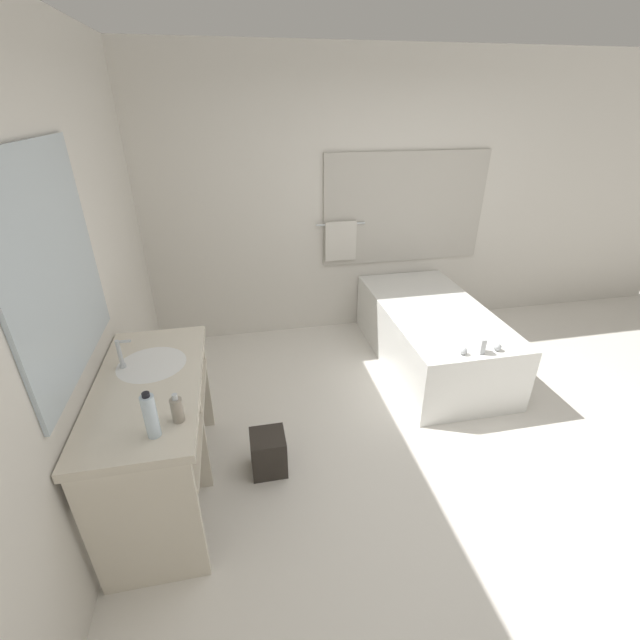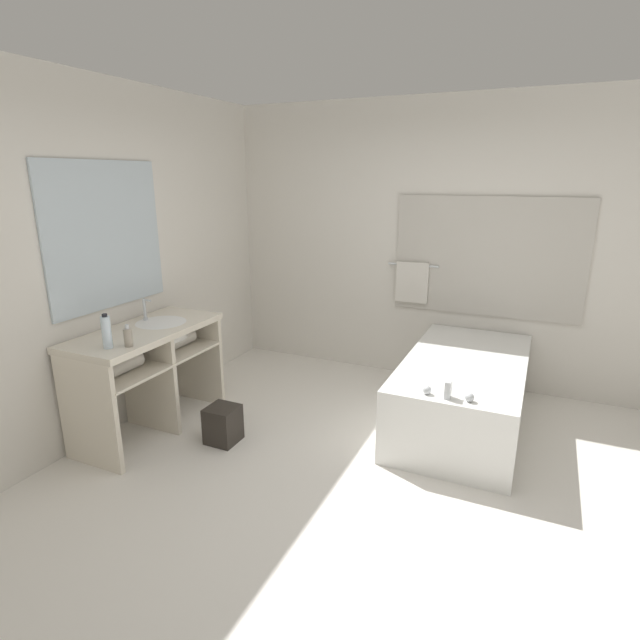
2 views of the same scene
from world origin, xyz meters
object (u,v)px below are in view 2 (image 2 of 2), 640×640
(bathtub, at_px, (463,389))
(soap_dispenser, at_px, (128,337))
(waste_bin, at_px, (223,424))
(water_bottle_1, at_px, (107,332))

(bathtub, xyz_separation_m, soap_dispenser, (-2.07, -1.49, 0.61))
(bathtub, xyz_separation_m, waste_bin, (-1.64, -1.06, -0.17))
(soap_dispenser, bearing_deg, waste_bin, 43.99)
(bathtub, xyz_separation_m, water_bottle_1, (-2.18, -1.57, 0.66))
(water_bottle_1, height_order, soap_dispenser, water_bottle_1)
(waste_bin, bearing_deg, soap_dispenser, -136.01)
(soap_dispenser, xyz_separation_m, waste_bin, (0.44, 0.42, -0.78))
(bathtub, height_order, water_bottle_1, water_bottle_1)
(bathtub, distance_m, water_bottle_1, 2.76)
(soap_dispenser, relative_size, waste_bin, 0.55)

